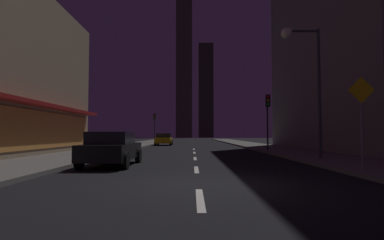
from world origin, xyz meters
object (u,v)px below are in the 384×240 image
(car_parked_near, at_px, (110,148))
(street_lamp_right, at_px, (301,60))
(traffic_light_far_left, at_px, (153,121))
(fire_hydrant_far_left, at_px, (131,144))
(car_parked_far, at_px, (162,139))
(pedestrian_crossing_sign, at_px, (360,115))
(traffic_light_near_right, at_px, (266,110))

(car_parked_near, xyz_separation_m, street_lamp_right, (8.98, 2.03, 4.33))
(car_parked_near, height_order, traffic_light_far_left, traffic_light_far_left)
(fire_hydrant_far_left, xyz_separation_m, street_lamp_right, (11.28, -14.03, 4.61))
(car_parked_near, bearing_deg, car_parked_far, 90.00)
(car_parked_far, xyz_separation_m, fire_hydrant_far_left, (-2.30, -7.79, -0.29))
(car_parked_near, distance_m, fire_hydrant_far_left, 16.23)
(fire_hydrant_far_left, distance_m, pedestrian_crossing_sign, 22.09)
(traffic_light_far_left, distance_m, pedestrian_crossing_sign, 34.47)
(car_parked_far, relative_size, traffic_light_far_left, 1.01)
(fire_hydrant_far_left, bearing_deg, street_lamp_right, -51.20)
(street_lamp_right, bearing_deg, fire_hydrant_far_left, 128.80)
(car_parked_far, bearing_deg, pedestrian_crossing_sign, -70.91)
(traffic_light_near_right, bearing_deg, pedestrian_crossing_sign, -89.53)
(traffic_light_near_right, distance_m, traffic_light_far_left, 23.15)
(car_parked_near, bearing_deg, pedestrian_crossing_sign, -16.53)
(car_parked_near, relative_size, pedestrian_crossing_sign, 1.34)
(car_parked_far, relative_size, fire_hydrant_far_left, 6.48)
(traffic_light_near_right, bearing_deg, car_parked_near, -133.74)
(car_parked_far, height_order, street_lamp_right, street_lamp_right)
(traffic_light_near_right, bearing_deg, car_parked_far, 122.39)
(street_lamp_right, distance_m, pedestrian_crossing_sign, 5.66)
(car_parked_far, xyz_separation_m, traffic_light_far_left, (-1.90, 6.03, 2.45))
(fire_hydrant_far_left, relative_size, street_lamp_right, 0.10)
(traffic_light_far_left, bearing_deg, pedestrian_crossing_sign, -71.20)
(car_parked_far, distance_m, traffic_light_far_left, 6.78)
(fire_hydrant_far_left, xyz_separation_m, traffic_light_far_left, (0.40, 13.82, 2.74))
(fire_hydrant_far_left, height_order, street_lamp_right, street_lamp_right)
(traffic_light_far_left, xyz_separation_m, pedestrian_crossing_sign, (11.10, -32.61, -1.18))
(street_lamp_right, xyz_separation_m, pedestrian_crossing_sign, (0.22, -4.76, -3.05))
(traffic_light_near_right, relative_size, street_lamp_right, 0.64)
(traffic_light_far_left, relative_size, pedestrian_crossing_sign, 1.33)
(car_parked_near, distance_m, traffic_light_far_left, 30.04)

